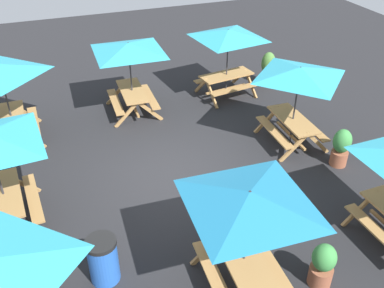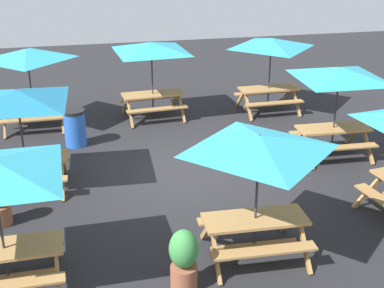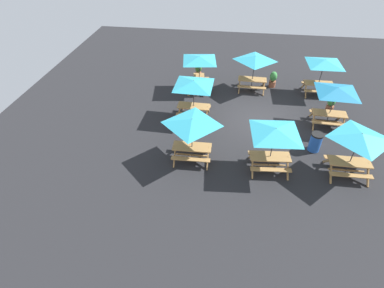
% 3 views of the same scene
% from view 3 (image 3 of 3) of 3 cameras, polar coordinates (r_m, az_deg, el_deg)
% --- Properties ---
extents(ground_plane, '(29.89, 29.89, 0.00)m').
position_cam_3_polar(ground_plane, '(17.34, 12.50, 4.29)').
color(ground_plane, '#232326').
rests_on(ground_plane, ground).
extents(picnic_table_0, '(2.04, 2.04, 2.34)m').
position_cam_3_polar(picnic_table_0, '(13.18, 0.00, 3.69)').
color(picnic_table_0, '#A87A44').
rests_on(picnic_table_0, ground).
extents(picnic_table_1, '(2.83, 2.83, 2.34)m').
position_cam_3_polar(picnic_table_1, '(16.26, 0.34, 11.01)').
color(picnic_table_1, '#A87A44').
rests_on(picnic_table_1, ground).
extents(picnic_table_2, '(2.02, 2.02, 2.34)m').
position_cam_3_polar(picnic_table_2, '(14.16, 29.33, 0.78)').
color(picnic_table_2, '#A87A44').
rests_on(picnic_table_2, ground).
extents(picnic_table_3, '(2.82, 2.82, 2.34)m').
position_cam_3_polar(picnic_table_3, '(13.11, 15.53, 1.82)').
color(picnic_table_3, '#A87A44').
rests_on(picnic_table_3, ground).
extents(picnic_table_4, '(2.80, 2.80, 2.34)m').
position_cam_3_polar(picnic_table_4, '(19.20, 1.44, 15.54)').
color(picnic_table_4, '#A87A44').
rests_on(picnic_table_4, ground).
extents(picnic_table_5, '(2.83, 2.83, 2.34)m').
position_cam_3_polar(picnic_table_5, '(17.28, 25.81, 8.76)').
color(picnic_table_5, '#A87A44').
rests_on(picnic_table_5, ground).
extents(picnic_table_6, '(2.07, 2.07, 2.34)m').
position_cam_3_polar(picnic_table_6, '(19.61, 11.90, 15.25)').
color(picnic_table_6, '#A87A44').
rests_on(picnic_table_6, ground).
extents(picnic_table_7, '(2.83, 2.83, 2.34)m').
position_cam_3_polar(picnic_table_7, '(20.36, 23.88, 13.69)').
color(picnic_table_7, '#A87A44').
rests_on(picnic_table_7, ground).
extents(trash_bin_blue, '(0.59, 0.59, 0.98)m').
position_cam_3_polar(trash_bin_blue, '(15.81, 22.45, 0.35)').
color(trash_bin_blue, blue).
rests_on(trash_bin_blue, ground).
extents(potted_plant_0, '(0.47, 0.47, 1.06)m').
position_cam_3_polar(potted_plant_0, '(20.90, 15.18, 11.86)').
color(potted_plant_0, '#935138').
rests_on(potted_plant_0, ground).
extents(potted_plant_1, '(0.50, 0.50, 1.22)m').
position_cam_3_polar(potted_plant_1, '(21.35, 1.24, 14.07)').
color(potted_plant_1, '#935138').
rests_on(potted_plant_1, ground).
extents(potted_plant_2, '(0.45, 0.45, 0.97)m').
position_cam_3_polar(potted_plant_2, '(19.28, 24.91, 6.86)').
color(potted_plant_2, '#935138').
rests_on(potted_plant_2, ground).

